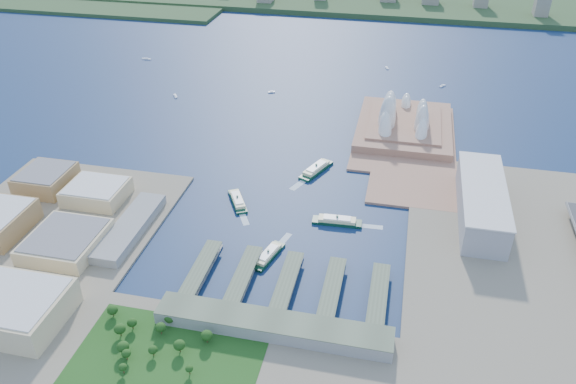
% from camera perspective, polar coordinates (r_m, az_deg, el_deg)
% --- Properties ---
extents(ground, '(3000.00, 3000.00, 0.00)m').
position_cam_1_polar(ground, '(588.81, 0.18, -4.61)').
color(ground, '#10204D').
rests_on(ground, ground).
extents(west_land, '(220.00, 390.00, 3.00)m').
position_cam_1_polar(west_land, '(610.31, -25.92, -6.77)').
color(west_land, gray).
rests_on(west_land, ground).
extents(east_land, '(240.00, 500.00, 3.00)m').
position_cam_1_polar(east_land, '(558.35, 24.22, -10.29)').
color(east_land, gray).
rests_on(east_land, ground).
extents(peninsula, '(135.00, 220.00, 3.00)m').
position_cam_1_polar(peninsula, '(801.64, 11.78, 5.52)').
color(peninsula, '#9E6F56').
rests_on(peninsula, ground).
extents(far_shore, '(2200.00, 260.00, 12.00)m').
position_cam_1_polar(far_shore, '(1484.90, 8.72, 18.40)').
color(far_shore, '#2D4926').
rests_on(far_shore, ground).
extents(opera_house, '(134.00, 180.00, 58.00)m').
position_cam_1_polar(opera_house, '(807.01, 11.91, 8.10)').
color(opera_house, white).
rests_on(opera_house, peninsula).
extents(toaster_building, '(45.00, 155.00, 35.00)m').
position_cam_1_polar(toaster_building, '(641.65, 19.06, -0.96)').
color(toaster_building, '#939399').
rests_on(toaster_building, east_land).
extents(west_buildings, '(200.00, 280.00, 27.00)m').
position_cam_1_polar(west_buildings, '(623.09, -24.45, -3.77)').
color(west_buildings, '#A17F50').
rests_on(west_buildings, west_land).
extents(ferry_wharves, '(184.00, 90.00, 9.30)m').
position_cam_1_polar(ferry_wharves, '(526.71, -0.08, -9.19)').
color(ferry_wharves, '#535F48').
rests_on(ferry_wharves, ground).
extents(terminal_building, '(200.00, 28.00, 12.00)m').
position_cam_1_polar(terminal_building, '(481.26, -1.55, -13.43)').
color(terminal_building, gray).
rests_on(terminal_building, south_land).
extents(park, '(150.00, 110.00, 16.00)m').
position_cam_1_polar(park, '(464.59, -12.67, -16.27)').
color(park, '#194714').
rests_on(park, south_land).
extents(ferry_a, '(35.37, 50.10, 9.48)m').
position_cam_1_polar(ferry_a, '(642.76, -5.16, -0.72)').
color(ferry_a, '#0D3723').
rests_on(ferry_a, ground).
extents(ferry_b, '(36.29, 59.20, 10.98)m').
position_cam_1_polar(ferry_b, '(701.32, 2.89, 2.49)').
color(ferry_b, '#0D3723').
rests_on(ferry_b, ground).
extents(ferry_c, '(25.14, 50.32, 9.22)m').
position_cam_1_polar(ferry_c, '(559.81, -2.02, -6.29)').
color(ferry_c, '#0D3723').
rests_on(ferry_c, ground).
extents(ferry_d, '(54.03, 16.05, 10.11)m').
position_cam_1_polar(ferry_d, '(608.51, 5.01, -2.79)').
color(ferry_d, '#0D3723').
rests_on(ferry_d, ground).
extents(boat_a, '(11.54, 15.49, 3.04)m').
position_cam_1_polar(boat_a, '(936.05, -11.37, 9.56)').
color(boat_a, white).
rests_on(boat_a, ground).
extents(boat_b, '(11.80, 8.24, 3.02)m').
position_cam_1_polar(boat_b, '(934.20, -1.67, 10.14)').
color(boat_b, white).
rests_on(boat_b, ground).
extents(boat_c, '(10.50, 13.08, 2.96)m').
position_cam_1_polar(boat_c, '(993.67, 15.41, 10.37)').
color(boat_c, white).
rests_on(boat_c, ground).
extents(boat_d, '(18.37, 5.37, 3.06)m').
position_cam_1_polar(boat_d, '(1118.96, -14.18, 12.99)').
color(boat_d, white).
rests_on(boat_d, ground).
extents(boat_e, '(7.70, 13.10, 3.06)m').
position_cam_1_polar(boat_e, '(1055.83, 10.00, 12.33)').
color(boat_e, white).
rests_on(boat_e, ground).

